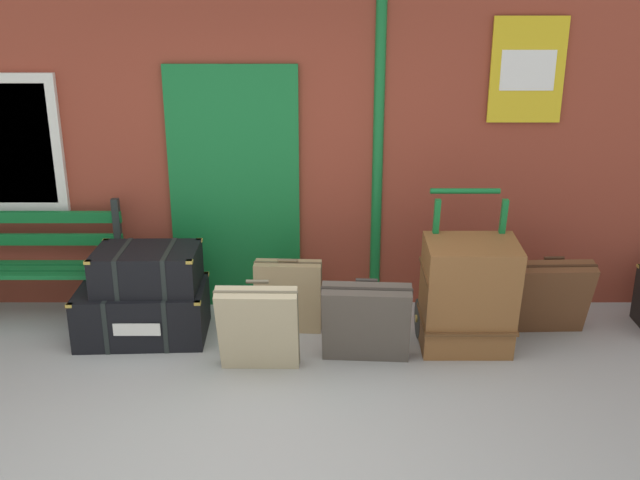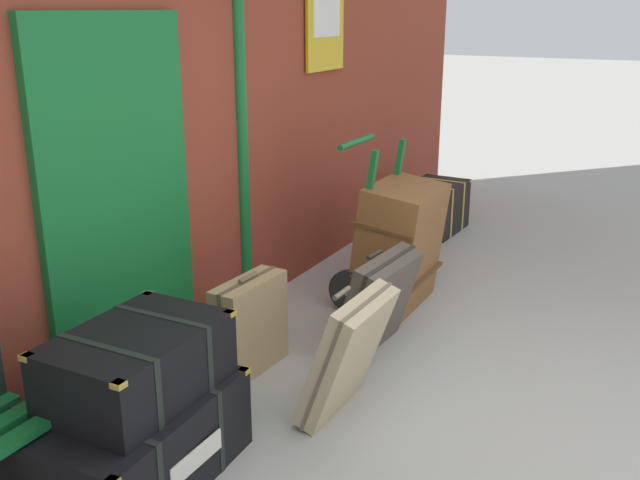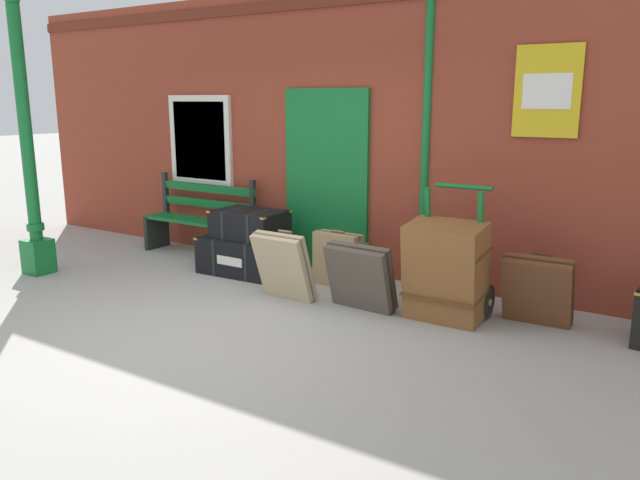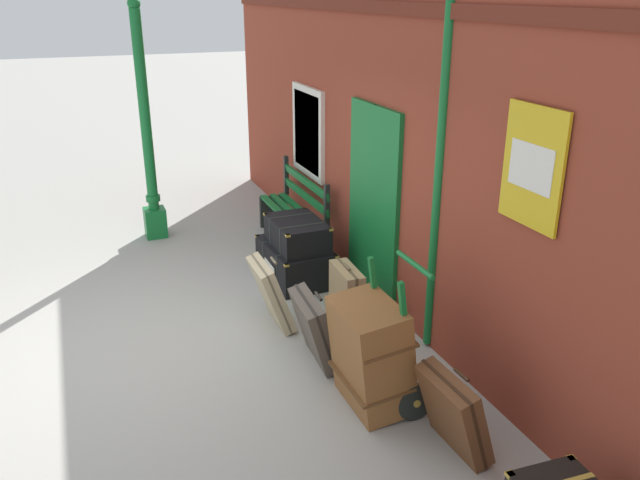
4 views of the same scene
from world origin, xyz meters
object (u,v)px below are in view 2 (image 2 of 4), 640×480
at_px(suitcase_caramel, 397,230).
at_px(corner_trunk, 434,207).
at_px(steamer_trunk_middle, 138,363).
at_px(steamer_trunk_base, 136,441).
at_px(large_brown_trunk, 399,244).
at_px(porters_trolley, 377,265).
at_px(suitcase_umber, 378,303).
at_px(suitcase_charcoal, 347,355).
at_px(suitcase_slate, 250,325).

bearing_deg(suitcase_caramel, corner_trunk, 3.38).
bearing_deg(steamer_trunk_middle, steamer_trunk_base, -175.32).
relative_size(large_brown_trunk, suitcase_caramel, 1.41).
distance_m(porters_trolley, suitcase_umber, 0.86).
height_order(suitcase_umber, suitcase_charcoal, suitcase_charcoal).
height_order(porters_trolley, corner_trunk, porters_trolley).
xyz_separation_m(steamer_trunk_middle, corner_trunk, (4.36, 0.11, -0.34)).
relative_size(steamer_trunk_base, suitcase_caramel, 1.59).
bearing_deg(porters_trolley, suitcase_caramel, 10.48).
bearing_deg(suitcase_caramel, large_brown_trunk, -157.44).
xyz_separation_m(porters_trolley, large_brown_trunk, (0.00, -0.17, 0.19)).
bearing_deg(steamer_trunk_base, large_brown_trunk, -5.87).
distance_m(porters_trolley, suitcase_slate, 1.40).
relative_size(porters_trolley, suitcase_charcoal, 1.69).
xyz_separation_m(suitcase_slate, corner_trunk, (3.26, -0.02, -0.05)).
height_order(suitcase_umber, corner_trunk, suitcase_umber).
bearing_deg(corner_trunk, large_brown_trunk, -168.69).
height_order(porters_trolley, suitcase_umber, porters_trolley).
xyz_separation_m(porters_trolley, suitcase_slate, (-1.38, 0.23, 0.02)).
distance_m(large_brown_trunk, suitcase_slate, 1.45).
distance_m(steamer_trunk_base, porters_trolley, 2.55).
distance_m(steamer_trunk_base, steamer_trunk_middle, 0.38).
bearing_deg(suitcase_slate, suitcase_umber, -43.79).
xyz_separation_m(porters_trolley, suitcase_caramel, (0.74, 0.14, 0.05)).
bearing_deg(suitcase_caramel, steamer_trunk_middle, -179.25).
relative_size(porters_trolley, large_brown_trunk, 1.31).
distance_m(suitcase_caramel, corner_trunk, 1.14).
xyz_separation_m(steamer_trunk_base, suitcase_umber, (1.76, -0.44, 0.12)).
xyz_separation_m(large_brown_trunk, corner_trunk, (1.88, 0.38, -0.22)).
bearing_deg(suitcase_slate, suitcase_charcoal, -103.85).
relative_size(suitcase_umber, suitcase_charcoal, 0.94).
relative_size(steamer_trunk_middle, large_brown_trunk, 0.88).
relative_size(suitcase_charcoal, corner_trunk, 1.00).
bearing_deg(steamer_trunk_base, suitcase_charcoal, -31.60).
bearing_deg(suitcase_caramel, suitcase_slate, 177.57).
xyz_separation_m(steamer_trunk_base, porters_trolley, (2.54, -0.09, 0.06)).
bearing_deg(steamer_trunk_base, suitcase_caramel, 0.82).
height_order(steamer_trunk_middle, corner_trunk, steamer_trunk_middle).
bearing_deg(suitcase_umber, suitcase_charcoal, -168.16).
bearing_deg(suitcase_umber, porters_trolley, 24.04).
bearing_deg(suitcase_charcoal, corner_trunk, 11.77).
height_order(suitcase_slate, corner_trunk, suitcase_slate).
relative_size(steamer_trunk_middle, porters_trolley, 0.68).
height_order(porters_trolley, suitcase_slate, porters_trolley).
bearing_deg(suitcase_caramel, porters_trolley, -169.52).
relative_size(steamer_trunk_base, large_brown_trunk, 1.12).
relative_size(steamer_trunk_base, suitcase_umber, 1.55).
bearing_deg(suitcase_charcoal, suitcase_slate, 76.15).
height_order(steamer_trunk_middle, suitcase_charcoal, steamer_trunk_middle).
height_order(suitcase_charcoal, corner_trunk, suitcase_charcoal).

